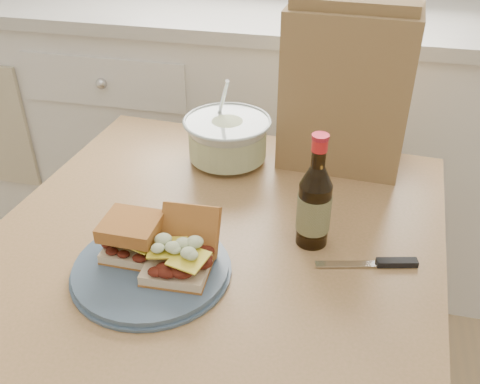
% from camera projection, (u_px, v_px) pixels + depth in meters
% --- Properties ---
extents(cabinet_run, '(2.50, 0.64, 0.94)m').
position_uv_depth(cabinet_run, '(272.00, 135.00, 1.99)').
color(cabinet_run, silver).
rests_on(cabinet_run, ground).
extents(dining_table, '(0.93, 0.93, 0.73)m').
position_uv_depth(dining_table, '(218.00, 272.00, 1.13)').
color(dining_table, tan).
rests_on(dining_table, ground).
extents(plate, '(0.28, 0.28, 0.02)m').
position_uv_depth(plate, '(151.00, 269.00, 0.96)').
color(plate, '#485D74').
rests_on(plate, dining_table).
extents(sandwich_left, '(0.10, 0.09, 0.07)m').
position_uv_depth(sandwich_left, '(132.00, 237.00, 0.96)').
color(sandwich_left, beige).
rests_on(sandwich_left, plate).
extents(sandwich_right, '(0.12, 0.16, 0.09)m').
position_uv_depth(sandwich_right, '(182.00, 250.00, 0.94)').
color(sandwich_right, beige).
rests_on(sandwich_right, plate).
extents(coleslaw_bowl, '(0.21, 0.21, 0.21)m').
position_uv_depth(coleslaw_bowl, '(227.00, 141.00, 1.28)').
color(coleslaw_bowl, '#B2BFBC').
rests_on(coleslaw_bowl, dining_table).
extents(beer_bottle, '(0.06, 0.06, 0.23)m').
position_uv_depth(beer_bottle, '(314.00, 204.00, 0.99)').
color(beer_bottle, black).
rests_on(beer_bottle, dining_table).
extents(knife, '(0.19, 0.06, 0.01)m').
position_uv_depth(knife, '(384.00, 263.00, 0.98)').
color(knife, silver).
rests_on(knife, dining_table).
extents(paper_bag, '(0.29, 0.20, 0.37)m').
position_uv_depth(paper_bag, '(346.00, 88.00, 1.22)').
color(paper_bag, '#937047').
rests_on(paper_bag, dining_table).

